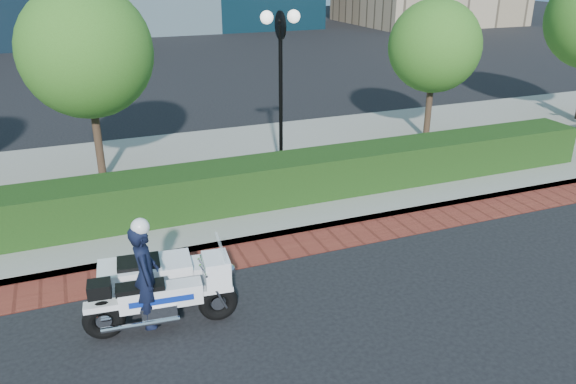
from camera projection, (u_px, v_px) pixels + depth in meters
name	position (u px, v px, depth m)	size (l,w,h in m)	color
ground	(331.00, 280.00, 10.37)	(120.00, 120.00, 0.00)	black
brick_strip	(300.00, 244.00, 11.66)	(60.00, 1.00, 0.01)	maroon
sidewalk	(237.00, 171.00, 15.50)	(60.00, 8.00, 0.15)	gray
hedge_main	(266.00, 181.00, 13.22)	(18.00, 1.20, 1.00)	black
lamppost	(281.00, 68.00, 14.04)	(1.02, 0.70, 4.21)	black
tree_b	(86.00, 52.00, 13.45)	(3.20, 3.20, 4.89)	#332319
tree_c	(435.00, 46.00, 16.99)	(2.80, 2.80, 4.30)	#332319
police_motorcycle	(153.00, 282.00, 9.05)	(2.44, 1.82, 1.97)	black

